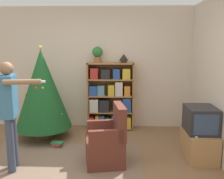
# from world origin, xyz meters

# --- Properties ---
(ground_plane) EXTENTS (14.00, 14.00, 0.00)m
(ground_plane) POSITION_xyz_m (0.00, 0.00, 0.00)
(ground_plane) COLOR #846042
(wall_back) EXTENTS (8.00, 0.10, 2.60)m
(wall_back) POSITION_xyz_m (0.00, 2.24, 1.30)
(wall_back) COLOR beige
(wall_back) RESTS_ON ground_plane
(area_rug) EXTENTS (2.46, 1.71, 0.01)m
(area_rug) POSITION_xyz_m (-0.30, 0.27, 0.00)
(area_rug) COLOR #7F6651
(area_rug) RESTS_ON ground_plane
(bookshelf) EXTENTS (0.97, 0.31, 1.43)m
(bookshelf) POSITION_xyz_m (0.38, 2.00, 0.69)
(bookshelf) COLOR #A8703D
(bookshelf) RESTS_ON ground_plane
(tv_stand) EXTENTS (0.44, 0.73, 0.44)m
(tv_stand) POSITION_xyz_m (1.87, 0.65, 0.22)
(tv_stand) COLOR tan
(tv_stand) RESTS_ON ground_plane
(television) EXTENTS (0.45, 0.55, 0.41)m
(television) POSITION_xyz_m (1.87, 0.65, 0.64)
(television) COLOR #28282D
(television) RESTS_ON tv_stand
(game_remote) EXTENTS (0.04, 0.12, 0.02)m
(game_remote) POSITION_xyz_m (1.74, 0.43, 0.45)
(game_remote) COLOR white
(game_remote) RESTS_ON tv_stand
(christmas_tree) EXTENTS (1.07, 1.07, 1.79)m
(christmas_tree) POSITION_xyz_m (-0.89, 1.42, 0.97)
(christmas_tree) COLOR #4C3323
(christmas_tree) RESTS_ON ground_plane
(armchair) EXTENTS (0.66, 0.65, 0.92)m
(armchair) POSITION_xyz_m (0.41, 0.39, 0.32)
(armchair) COLOR brown
(armchair) RESTS_ON ground_plane
(standing_person) EXTENTS (0.68, 0.46, 1.58)m
(standing_person) POSITION_xyz_m (-0.95, 0.16, 0.93)
(standing_person) COLOR #38425B
(standing_person) RESTS_ON ground_plane
(potted_plant) EXTENTS (0.22, 0.22, 0.33)m
(potted_plant) POSITION_xyz_m (0.11, 2.02, 1.62)
(potted_plant) COLOR #935B38
(potted_plant) RESTS_ON bookshelf
(table_lamp) EXTENTS (0.20, 0.20, 0.18)m
(table_lamp) POSITION_xyz_m (0.66, 2.02, 1.54)
(table_lamp) COLOR #473828
(table_lamp) RESTS_ON bookshelf
(book_pile_near_tree) EXTENTS (0.24, 0.17, 0.09)m
(book_pile_near_tree) POSITION_xyz_m (-0.53, 0.98, 0.05)
(book_pile_near_tree) COLOR #2D7A42
(book_pile_near_tree) RESTS_ON ground_plane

